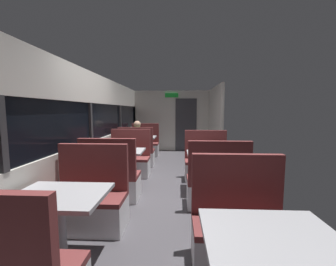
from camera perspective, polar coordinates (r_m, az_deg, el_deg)
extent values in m
cube|color=#423F44|center=(4.37, -0.97, -14.96)|extent=(3.30, 9.20, 0.02)
cube|color=beige|center=(4.55, -19.71, -8.06)|extent=(0.08, 8.40, 0.95)
cube|color=beige|center=(4.44, -20.42, 11.40)|extent=(0.08, 8.40, 0.60)
cube|color=black|center=(4.43, -20.22, 2.68)|extent=(0.03, 8.40, 0.75)
cube|color=#2D2D30|center=(2.62, -37.84, -0.30)|extent=(0.06, 0.08, 0.75)
cube|color=#2D2D30|center=(4.42, -19.86, 2.68)|extent=(0.06, 0.08, 0.75)
cube|color=#2D2D30|center=(6.41, -12.60, 3.83)|extent=(0.06, 0.08, 0.75)
cube|color=#2D2D30|center=(8.45, -8.80, 4.40)|extent=(0.06, 0.08, 0.75)
cube|color=beige|center=(8.29, 0.96, 3.23)|extent=(2.90, 0.08, 2.30)
cube|color=#333338|center=(8.24, 4.78, 2.15)|extent=(0.80, 0.04, 2.00)
cube|color=green|center=(8.23, 0.96, 9.96)|extent=(0.50, 0.03, 0.16)
cube|color=beige|center=(7.18, 12.29, 2.66)|extent=(0.08, 2.40, 2.30)
cylinder|color=#9E9EA3|center=(2.60, -26.44, -22.28)|extent=(0.10, 0.10, 0.70)
cube|color=#99999E|center=(2.45, -26.86, -14.59)|extent=(0.90, 0.70, 0.04)
cube|color=silver|center=(3.19, -20.17, -19.57)|extent=(0.95, 0.50, 0.39)
cube|color=brown|center=(3.10, -20.32, -15.81)|extent=(0.95, 0.50, 0.06)
cube|color=brown|center=(3.18, -19.06, -8.52)|extent=(0.95, 0.08, 0.65)
cylinder|color=#9E9EA3|center=(4.60, -12.14, -9.29)|extent=(0.10, 0.10, 0.70)
cube|color=#99999E|center=(4.52, -12.24, -4.76)|extent=(0.90, 0.70, 0.04)
cube|color=silver|center=(4.04, -14.57, -13.82)|extent=(0.95, 0.50, 0.39)
cube|color=brown|center=(3.97, -14.66, -10.77)|extent=(0.95, 0.50, 0.06)
cube|color=brown|center=(3.69, -15.79, -6.40)|extent=(0.95, 0.08, 0.65)
cube|color=silver|center=(5.26, -10.22, -9.06)|extent=(0.95, 0.50, 0.39)
cube|color=brown|center=(5.21, -10.27, -6.66)|extent=(0.95, 0.50, 0.06)
cube|color=brown|center=(5.34, -9.83, -2.46)|extent=(0.95, 0.08, 0.65)
cylinder|color=#9E9EA3|center=(6.80, -7.11, -4.23)|extent=(0.10, 0.10, 0.70)
cube|color=#99999E|center=(6.74, -7.15, -1.13)|extent=(0.90, 0.70, 0.04)
cube|color=silver|center=(6.19, -8.15, -6.72)|extent=(0.95, 0.50, 0.39)
cube|color=brown|center=(6.15, -8.18, -4.67)|extent=(0.95, 0.50, 0.06)
cube|color=brown|center=(5.89, -8.63, -1.65)|extent=(0.95, 0.08, 0.65)
cube|color=silver|center=(7.47, -6.22, -4.50)|extent=(0.95, 0.50, 0.39)
cube|color=brown|center=(7.43, -6.24, -2.80)|extent=(0.95, 0.50, 0.06)
cube|color=brown|center=(7.59, -6.02, 0.10)|extent=(0.95, 0.08, 0.65)
cube|color=#99999E|center=(1.73, 25.68, -23.50)|extent=(0.90, 0.70, 0.04)
cube|color=silver|center=(2.53, 18.61, -26.84)|extent=(0.95, 0.50, 0.39)
cube|color=brown|center=(2.42, 18.80, -22.34)|extent=(0.95, 0.50, 0.06)
cube|color=brown|center=(2.46, 17.72, -12.75)|extent=(0.95, 0.08, 0.65)
cylinder|color=#9E9EA3|center=(4.30, 11.21, -10.35)|extent=(0.10, 0.10, 0.70)
cube|color=#99999E|center=(4.21, 11.31, -5.52)|extent=(0.90, 0.70, 0.04)
cube|color=silver|center=(3.74, 12.67, -15.47)|extent=(0.95, 0.50, 0.39)
cube|color=brown|center=(3.66, 12.75, -12.19)|extent=(0.95, 0.50, 0.06)
cube|color=brown|center=(3.37, 13.51, -7.55)|extent=(0.95, 0.08, 0.65)
cube|color=silver|center=(4.97, 10.06, -9.94)|extent=(0.95, 0.50, 0.39)
cube|color=brown|center=(4.92, 10.11, -7.41)|extent=(0.95, 0.50, 0.06)
cube|color=brown|center=(5.05, 9.89, -2.94)|extent=(0.95, 0.08, 0.65)
cube|color=#26262D|center=(6.19, -8.16, -6.45)|extent=(0.30, 0.36, 0.45)
cube|color=#59724C|center=(6.14, -8.14, -1.56)|extent=(0.34, 0.22, 0.60)
sphere|color=tan|center=(6.12, -8.16, 2.27)|extent=(0.20, 0.20, 0.20)
cylinder|color=#59724C|center=(6.36, -9.60, -1.15)|extent=(0.07, 0.28, 0.07)
cylinder|color=#59724C|center=(6.28, -6.04, -1.18)|extent=(0.07, 0.28, 0.07)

